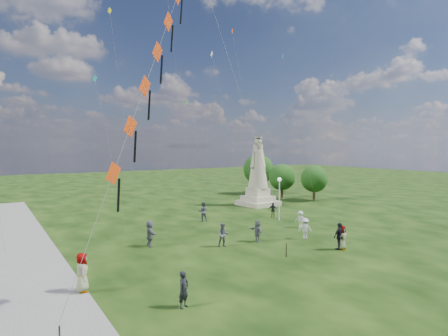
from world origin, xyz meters
TOP-DOWN VIEW (x-y plane):
  - statue at (11.90, 20.62)m, footprint 4.32×4.32m
  - lamppost at (7.98, 12.27)m, footprint 0.38×0.38m
  - tree_row at (19.00, 25.52)m, footprint 5.91×13.27m
  - person_0 at (-8.33, -0.17)m, footprint 0.70×0.61m
  - person_1 at (-1.56, 7.24)m, footprint 0.96×0.82m
  - person_2 at (4.91, 5.76)m, footprint 1.15×1.04m
  - person_3 at (4.76, 2.33)m, footprint 1.11×0.59m
  - person_4 at (4.95, 2.27)m, footprint 0.90×0.69m
  - person_5 at (-5.82, 10.16)m, footprint 0.93×1.79m
  - person_7 at (1.64, 15.81)m, footprint 1.05×0.84m
  - person_8 at (7.44, 8.87)m, footprint 0.81×1.06m
  - person_9 at (8.51, 13.82)m, footprint 0.91×0.93m
  - person_10 at (-11.72, 3.85)m, footprint 0.73×1.01m
  - person_11 at (1.33, 7.07)m, footprint 0.75×1.54m
  - red_kite_train at (-7.49, 4.63)m, footprint 10.02×9.35m
  - small_kites at (2.69, 22.58)m, footprint 32.16×16.72m

SIDE VIEW (x-z plane):
  - person_8 at x=7.44m, z-range 0.00..1.47m
  - person_9 at x=8.51m, z-range 0.00..1.47m
  - person_2 at x=4.91m, z-range 0.00..1.60m
  - person_0 at x=-8.33m, z-range 0.00..1.61m
  - person_11 at x=1.33m, z-range 0.00..1.62m
  - person_4 at x=4.95m, z-range 0.00..1.63m
  - person_1 at x=-1.56m, z-range 0.00..1.70m
  - person_5 at x=-5.82m, z-range 0.00..1.85m
  - person_3 at x=4.76m, z-range 0.00..1.87m
  - person_7 at x=1.64m, z-range 0.00..1.87m
  - person_10 at x=-11.72m, z-range 0.00..1.88m
  - lamppost at x=7.98m, z-range 0.91..5.03m
  - statue at x=11.90m, z-range -1.00..7.15m
  - tree_row at x=19.00m, z-range 0.31..6.17m
  - red_kite_train at x=-7.49m, z-range 2.32..21.32m
  - small_kites at x=2.69m, z-range 0.79..27.64m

